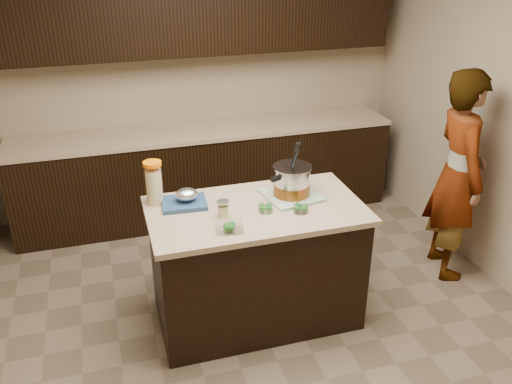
% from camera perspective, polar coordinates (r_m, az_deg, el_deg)
% --- Properties ---
extents(ground_plane, '(4.00, 4.00, 0.00)m').
position_cam_1_polar(ground_plane, '(4.15, 0.00, -12.79)').
color(ground_plane, brown).
rests_on(ground_plane, ground).
extents(room_shell, '(4.04, 4.04, 2.72)m').
position_cam_1_polar(room_shell, '(3.35, 0.00, 10.75)').
color(room_shell, tan).
rests_on(room_shell, ground).
extents(back_cabinets, '(3.60, 0.63, 2.33)m').
position_cam_1_polar(back_cabinets, '(5.20, -5.53, 7.26)').
color(back_cabinets, black).
rests_on(back_cabinets, ground).
extents(island, '(1.46, 0.81, 0.90)m').
position_cam_1_polar(island, '(3.88, 0.00, -7.56)').
color(island, black).
rests_on(island, ground).
extents(dish_towel, '(0.42, 0.42, 0.02)m').
position_cam_1_polar(dish_towel, '(3.81, 3.74, -0.32)').
color(dish_towel, '#517957').
rests_on(dish_towel, island).
extents(stock_pot, '(0.36, 0.36, 0.38)m').
position_cam_1_polar(stock_pot, '(3.77, 3.79, 1.03)').
color(stock_pot, '#B7B7BC').
rests_on(stock_pot, dish_towel).
extents(lemonade_pitcher, '(0.15, 0.15, 0.30)m').
position_cam_1_polar(lemonade_pitcher, '(3.72, -10.69, 0.78)').
color(lemonade_pitcher, '#CFBC7E').
rests_on(lemonade_pitcher, island).
extents(mason_jar, '(0.09, 0.09, 0.13)m').
position_cam_1_polar(mason_jar, '(3.51, -3.47, -1.89)').
color(mason_jar, '#CFBC7E').
rests_on(mason_jar, island).
extents(broccoli_tub_left, '(0.13, 0.13, 0.05)m').
position_cam_1_polar(broccoli_tub_left, '(3.60, 1.03, -1.73)').
color(broccoli_tub_left, silver).
rests_on(broccoli_tub_left, island).
extents(broccoli_tub_right, '(0.11, 0.11, 0.05)m').
position_cam_1_polar(broccoli_tub_right, '(3.60, 4.74, -1.78)').
color(broccoli_tub_right, silver).
rests_on(broccoli_tub_right, island).
extents(broccoli_tub_rect, '(0.18, 0.14, 0.06)m').
position_cam_1_polar(broccoli_tub_rect, '(3.37, -2.85, -3.69)').
color(broccoli_tub_rect, silver).
rests_on(broccoli_tub_rect, island).
extents(blue_tray, '(0.31, 0.26, 0.11)m').
position_cam_1_polar(blue_tray, '(3.70, -7.46, -0.83)').
color(blue_tray, navy).
rests_on(blue_tray, island).
extents(person, '(0.53, 0.69, 1.70)m').
position_cam_1_polar(person, '(4.53, 20.45, 1.60)').
color(person, gray).
rests_on(person, ground).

